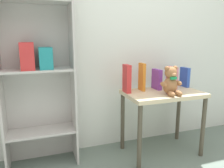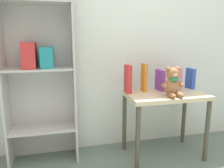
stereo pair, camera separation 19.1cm
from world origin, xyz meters
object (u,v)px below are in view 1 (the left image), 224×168
Objects in this scene: bookshelf_side at (36,57)px; book_standing_red at (127,79)px; book_standing_pink at (172,77)px; display_table at (163,101)px; book_standing_orange at (142,77)px; book_standing_purple at (157,79)px; book_standing_blue at (185,77)px; teddy_bear at (171,82)px.

book_standing_red is at bearing -8.19° from bookshelf_side.
bookshelf_side is 7.86× the size of book_standing_pink.
display_table is at bearing -14.56° from book_standing_red.
book_standing_orange is at bearing 9.16° from book_standing_red.
book_standing_purple is 0.17m from book_standing_pink.
bookshelf_side is 0.81m from book_standing_red.
book_standing_pink is at bearing -178.37° from book_standing_blue.
bookshelf_side is at bearing 173.86° from book_standing_red.
teddy_bear is at bearing -127.51° from book_standing_pink.
book_standing_pink is (0.16, 0.11, 0.20)m from display_table.
bookshelf_side is 6.63× the size of teddy_bear.
book_standing_orange reaches higher than book_standing_purple.
display_table is 0.30m from book_standing_orange.
display_table is at bearing -147.43° from book_standing_pink.
book_standing_pink reaches higher than book_standing_blue.
book_standing_blue is (0.32, 0.23, -0.02)m from teddy_bear.
teddy_bear is at bearing -87.86° from book_standing_purple.
book_standing_purple is 0.33m from book_standing_blue.
teddy_bear is at bearing -85.65° from display_table.
book_standing_pink is 0.17m from book_standing_blue.
bookshelf_side is 1.20m from display_table.
book_standing_orange reaches higher than book_standing_red.
book_standing_orange is 1.31× the size of book_standing_blue.
book_standing_blue is at bearing 1.96° from book_standing_pink.
bookshelf_side is at bearing 175.56° from book_standing_purple.
teddy_bear is at bearing -29.05° from book_standing_red.
book_standing_purple is (0.00, 0.12, 0.19)m from display_table.
bookshelf_side is 8.48× the size of book_standing_blue.
teddy_bear is (1.11, -0.31, -0.23)m from bookshelf_side.
book_standing_pink is at bearing 3.73° from book_standing_red.
book_standing_orange is (0.94, -0.09, -0.21)m from bookshelf_side.
display_table is at bearing -10.77° from bookshelf_side.
book_standing_orange is (-0.17, 0.22, 0.01)m from teddy_bear.
bookshelf_side is at bearing 173.82° from book_standing_pink.
teddy_bear is 1.00× the size of book_standing_red.
teddy_bear is 1.31× the size of book_standing_purple.
teddy_bear is at bearing -50.50° from book_standing_orange.
book_standing_red is at bearing -175.81° from book_standing_purple.
book_standing_purple is (0.16, 0.00, -0.03)m from book_standing_orange.
display_table is 3.33× the size of book_standing_pink.
book_standing_orange is 1.34× the size of book_standing_purple.
teddy_bear is 1.28× the size of book_standing_blue.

